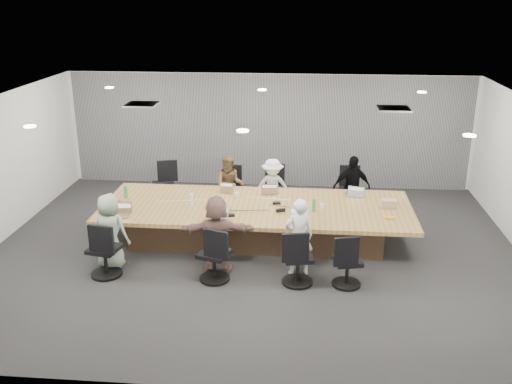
# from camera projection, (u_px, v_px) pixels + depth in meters

# --- Properties ---
(floor) EXTENTS (10.00, 8.00, 0.00)m
(floor) POSITION_uv_depth(u_px,v_px,m) (254.00, 251.00, 10.86)
(floor) COLOR #2A2A2B
(floor) RESTS_ON ground
(ceiling) EXTENTS (10.00, 8.00, 0.00)m
(ceiling) POSITION_uv_depth(u_px,v_px,m) (254.00, 105.00, 9.92)
(ceiling) COLOR white
(ceiling) RESTS_ON wall_back
(wall_back) EXTENTS (10.00, 0.00, 2.80)m
(wall_back) POSITION_uv_depth(u_px,v_px,m) (269.00, 130.00, 14.14)
(wall_back) COLOR silver
(wall_back) RESTS_ON ground
(wall_front) EXTENTS (10.00, 0.00, 2.80)m
(wall_front) POSITION_uv_depth(u_px,v_px,m) (223.00, 290.00, 6.63)
(wall_front) COLOR silver
(wall_front) RESTS_ON ground
(curtain) EXTENTS (9.80, 0.04, 2.80)m
(curtain) POSITION_uv_depth(u_px,v_px,m) (269.00, 131.00, 14.07)
(curtain) COLOR gray
(curtain) RESTS_ON ground
(conference_table) EXTENTS (6.00, 2.20, 0.74)m
(conference_table) POSITION_uv_depth(u_px,v_px,m) (256.00, 221.00, 11.19)
(conference_table) COLOR #4E3624
(conference_table) RESTS_ON ground
(chair_0) EXTENTS (0.72, 0.72, 0.85)m
(chair_0) POSITION_uv_depth(u_px,v_px,m) (163.00, 188.00, 12.97)
(chair_0) COLOR black
(chair_0) RESTS_ON ground
(chair_1) EXTENTS (0.50, 0.50, 0.74)m
(chair_1) POSITION_uv_depth(u_px,v_px,m) (232.00, 193.00, 12.86)
(chair_1) COLOR black
(chair_1) RESTS_ON ground
(chair_2) EXTENTS (0.60, 0.60, 0.81)m
(chair_2) POSITION_uv_depth(u_px,v_px,m) (273.00, 193.00, 12.77)
(chair_2) COLOR black
(chair_2) RESTS_ON ground
(chair_3) EXTENTS (0.59, 0.59, 0.84)m
(chair_3) POSITION_uv_depth(u_px,v_px,m) (350.00, 194.00, 12.62)
(chair_3) COLOR black
(chair_3) RESTS_ON ground
(chair_4) EXTENTS (0.68, 0.68, 0.84)m
(chair_4) POSITION_uv_depth(u_px,v_px,m) (105.00, 253.00, 9.79)
(chair_4) COLOR black
(chair_4) RESTS_ON ground
(chair_5) EXTENTS (0.70, 0.70, 0.82)m
(chair_5) POSITION_uv_depth(u_px,v_px,m) (214.00, 258.00, 9.64)
(chair_5) COLOR black
(chair_5) RESTS_ON ground
(chair_6) EXTENTS (0.65, 0.65, 0.82)m
(chair_6) POSITION_uv_depth(u_px,v_px,m) (298.00, 261.00, 9.52)
(chair_6) COLOR black
(chair_6) RESTS_ON ground
(chair_7) EXTENTS (0.61, 0.61, 0.75)m
(chair_7) POSITION_uv_depth(u_px,v_px,m) (347.00, 265.00, 9.47)
(chair_7) COLOR black
(chair_7) RESTS_ON ground
(person_1) EXTENTS (0.69, 0.56, 1.34)m
(person_1) POSITION_uv_depth(u_px,v_px,m) (230.00, 185.00, 12.43)
(person_1) COLOR brown
(person_1) RESTS_ON ground
(laptop_1) EXTENTS (0.32, 0.25, 0.02)m
(laptop_1) POSITION_uv_depth(u_px,v_px,m) (226.00, 190.00, 11.88)
(laptop_1) COLOR #8C6647
(laptop_1) RESTS_ON conference_table
(person_2) EXTENTS (0.84, 0.50, 1.29)m
(person_2) POSITION_uv_depth(u_px,v_px,m) (272.00, 188.00, 12.36)
(person_2) COLOR silver
(person_2) RESTS_ON ground
(laptop_2) EXTENTS (0.35, 0.27, 0.02)m
(laptop_2) POSITION_uv_depth(u_px,v_px,m) (271.00, 192.00, 11.81)
(laptop_2) COLOR #8C6647
(laptop_2) RESTS_ON conference_table
(person_3) EXTENTS (0.88, 0.52, 1.40)m
(person_3) POSITION_uv_depth(u_px,v_px,m) (352.00, 187.00, 12.20)
(person_3) COLOR black
(person_3) RESTS_ON ground
(laptop_3) EXTENTS (0.36, 0.28, 0.02)m
(laptop_3) POSITION_uv_depth(u_px,v_px,m) (354.00, 194.00, 11.67)
(laptop_3) COLOR #B2B2B7
(laptop_3) RESTS_ON conference_table
(person_4) EXTENTS (0.74, 0.55, 1.37)m
(person_4) POSITION_uv_depth(u_px,v_px,m) (110.00, 231.00, 10.04)
(person_4) COLOR gray
(person_4) RESTS_ON ground
(laptop_4) EXTENTS (0.36, 0.27, 0.02)m
(laptop_4) POSITION_uv_depth(u_px,v_px,m) (120.00, 216.00, 10.53)
(laptop_4) COLOR #8C6647
(laptop_4) RESTS_ON conference_table
(person_5) EXTENTS (1.33, 0.54, 1.40)m
(person_5) POSITION_uv_depth(u_px,v_px,m) (217.00, 234.00, 9.87)
(person_5) COLOR #79564F
(person_5) RESTS_ON ground
(laptop_5) EXTENTS (0.34, 0.26, 0.02)m
(laptop_5) POSITION_uv_depth(u_px,v_px,m) (221.00, 219.00, 10.37)
(laptop_5) COLOR #B2B2B7
(laptop_5) RESTS_ON conference_table
(person_6) EXTENTS (0.58, 0.45, 1.40)m
(person_6) POSITION_uv_depth(u_px,v_px,m) (299.00, 237.00, 9.76)
(person_6) COLOR silver
(person_6) RESTS_ON ground
(laptop_6) EXTENTS (0.34, 0.24, 0.02)m
(laptop_6) POSITION_uv_depth(u_px,v_px,m) (299.00, 222.00, 10.26)
(laptop_6) COLOR #B2B2B7
(laptop_6) RESTS_ON conference_table
(bottle_green_left) EXTENTS (0.09, 0.09, 0.26)m
(bottle_green_left) POSITION_uv_depth(u_px,v_px,m) (126.00, 192.00, 11.43)
(bottle_green_left) COLOR #2C8242
(bottle_green_left) RESTS_ON conference_table
(bottle_green_right) EXTENTS (0.09, 0.09, 0.24)m
(bottle_green_right) POSITION_uv_depth(u_px,v_px,m) (314.00, 205.00, 10.73)
(bottle_green_right) COLOR #2C8242
(bottle_green_right) RESTS_ON conference_table
(bottle_clear) EXTENTS (0.09, 0.09, 0.24)m
(bottle_clear) POSITION_uv_depth(u_px,v_px,m) (192.00, 199.00, 11.05)
(bottle_clear) COLOR silver
(bottle_clear) RESTS_ON conference_table
(cup_white_far) EXTENTS (0.09, 0.09, 0.10)m
(cup_white_far) POSITION_uv_depth(u_px,v_px,m) (237.00, 195.00, 11.51)
(cup_white_far) COLOR white
(cup_white_far) RESTS_ON conference_table
(cup_white_near) EXTENTS (0.08, 0.08, 0.09)m
(cup_white_near) POSITION_uv_depth(u_px,v_px,m) (322.00, 206.00, 10.93)
(cup_white_near) COLOR white
(cup_white_near) RESTS_ON conference_table
(mug_brown) EXTENTS (0.11, 0.11, 0.12)m
(mug_brown) POSITION_uv_depth(u_px,v_px,m) (119.00, 204.00, 11.00)
(mug_brown) COLOR brown
(mug_brown) RESTS_ON conference_table
(mic_left) EXTENTS (0.18, 0.14, 0.03)m
(mic_left) POSITION_uv_depth(u_px,v_px,m) (230.00, 215.00, 10.55)
(mic_left) COLOR black
(mic_left) RESTS_ON conference_table
(mic_right) EXTENTS (0.17, 0.12, 0.03)m
(mic_right) POSITION_uv_depth(u_px,v_px,m) (277.00, 203.00, 11.16)
(mic_right) COLOR black
(mic_right) RESTS_ON conference_table
(stapler) EXTENTS (0.18, 0.11, 0.07)m
(stapler) POSITION_uv_depth(u_px,v_px,m) (281.00, 210.00, 10.74)
(stapler) COLOR black
(stapler) RESTS_ON conference_table
(canvas_bag) EXTENTS (0.30, 0.19, 0.15)m
(canvas_bag) POSITION_uv_depth(u_px,v_px,m) (389.00, 204.00, 10.95)
(canvas_bag) COLOR tan
(canvas_bag) RESTS_ON conference_table
(snack_packet) EXTENTS (0.18, 0.13, 0.04)m
(snack_packet) POSITION_uv_depth(u_px,v_px,m) (390.00, 218.00, 10.42)
(snack_packet) COLOR orange
(snack_packet) RESTS_ON conference_table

